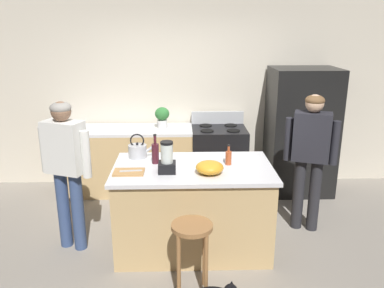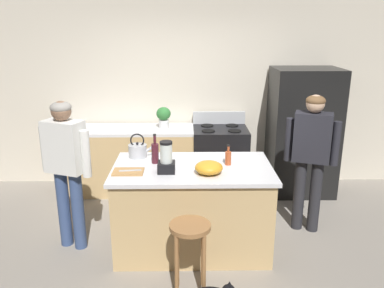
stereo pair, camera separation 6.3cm
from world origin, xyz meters
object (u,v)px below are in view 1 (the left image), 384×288
object	(u,v)px
bottle_wine	(155,153)
chef_knife	(131,171)
blender_appliance	(167,159)
stove_range	(218,159)
person_by_island_left	(66,162)
cutting_board	(129,172)
kitchen_island	(193,208)
bottle_cooking_sauce	(228,157)
bar_stool	(192,241)
mixing_bowl	(210,167)
person_by_sink_right	(310,150)
refrigerator	(301,132)
tea_kettle	(138,150)
potted_plant	(162,116)

from	to	relation	value
bottle_wine	chef_knife	distance (m)	0.37
blender_appliance	stove_range	bearing A→B (deg)	68.00
person_by_island_left	cutting_board	world-z (taller)	person_by_island_left
kitchen_island	bottle_cooking_sauce	distance (m)	0.66
bar_stool	mixing_bowl	bearing A→B (deg)	71.78
person_by_island_left	mixing_bowl	bearing A→B (deg)	-9.53
person_by_island_left	bar_stool	size ratio (longest dim) A/B	2.32
person_by_sink_right	blender_appliance	distance (m)	1.68
person_by_sink_right	blender_appliance	world-z (taller)	person_by_sink_right
kitchen_island	person_by_sink_right	distance (m)	1.48
bottle_wine	stove_range	bearing A→B (deg)	60.25
kitchen_island	refrigerator	size ratio (longest dim) A/B	0.92
refrigerator	bottle_cooking_sauce	distance (m)	1.88
refrigerator	mixing_bowl	size ratio (longest dim) A/B	6.46
bar_stool	blender_appliance	world-z (taller)	blender_appliance
refrigerator	blender_appliance	bearing A→B (deg)	-137.94
stove_range	person_by_island_left	size ratio (longest dim) A/B	0.69
tea_kettle	cutting_board	distance (m)	0.48
kitchen_island	chef_knife	world-z (taller)	chef_knife
refrigerator	mixing_bowl	world-z (taller)	refrigerator
kitchen_island	stove_range	xyz separation A→B (m)	(0.42, 1.52, 0.01)
refrigerator	stove_range	xyz separation A→B (m)	(-1.15, 0.02, -0.41)
person_by_island_left	person_by_sink_right	distance (m)	2.66
bottle_wine	tea_kettle	distance (m)	0.29
bottle_wine	chef_knife	bearing A→B (deg)	-128.97
bottle_wine	tea_kettle	world-z (taller)	bottle_wine
person_by_sink_right	bottle_cooking_sauce	bearing A→B (deg)	-161.31
bottle_wine	bottle_cooking_sauce	size ratio (longest dim) A/B	1.46
person_by_sink_right	mixing_bowl	distance (m)	1.31
stove_range	cutting_board	world-z (taller)	stove_range
chef_knife	stove_range	bearing A→B (deg)	52.05
person_by_sink_right	mixing_bowl	bearing A→B (deg)	-153.91
cutting_board	tea_kettle	bearing A→B (deg)	85.20
bottle_cooking_sauce	potted_plant	bearing A→B (deg)	116.57
person_by_island_left	bottle_wine	xyz separation A→B (m)	(0.91, 0.07, 0.07)
kitchen_island	stove_range	size ratio (longest dim) A/B	1.47
potted_plant	chef_knife	world-z (taller)	potted_plant
blender_appliance	bottle_cooking_sauce	world-z (taller)	blender_appliance
kitchen_island	tea_kettle	distance (m)	0.86
refrigerator	stove_range	world-z (taller)	refrigerator
mixing_bowl	blender_appliance	bearing A→B (deg)	173.12
blender_appliance	cutting_board	xyz separation A→B (m)	(-0.38, -0.02, -0.12)
person_by_island_left	tea_kettle	xyz separation A→B (m)	(0.71, 0.27, 0.04)
kitchen_island	blender_appliance	bearing A→B (deg)	-150.14
potted_plant	bottle_wine	world-z (taller)	bottle_wine
refrigerator	person_by_island_left	bearing A→B (deg)	-153.15
mixing_bowl	person_by_island_left	bearing A→B (deg)	170.47
cutting_board	bottle_cooking_sauce	bearing A→B (deg)	12.16
stove_range	potted_plant	distance (m)	1.01
mixing_bowl	cutting_board	bearing A→B (deg)	177.53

